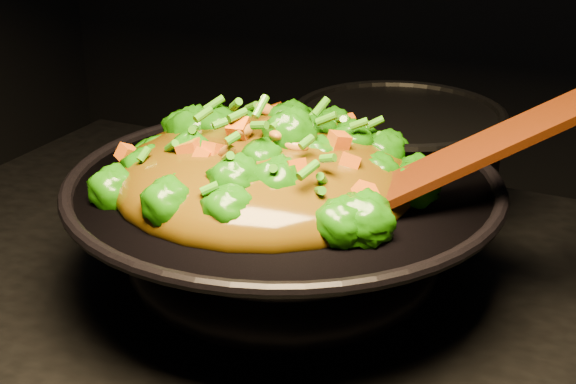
% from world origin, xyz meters
% --- Properties ---
extents(wok, '(0.51, 0.51, 0.11)m').
position_xyz_m(wok, '(-0.11, 0.10, 0.96)').
color(wok, black).
rests_on(wok, stovetop).
extents(stir_fry, '(0.31, 0.31, 0.10)m').
position_xyz_m(stir_fry, '(-0.12, 0.09, 1.06)').
color(stir_fry, '#1A6106').
rests_on(stir_fry, wok).
extents(spatula, '(0.26, 0.20, 0.12)m').
position_xyz_m(spatula, '(0.07, 0.13, 1.06)').
color(spatula, '#361304').
rests_on(spatula, wok).
extents(back_pot, '(0.29, 0.29, 0.13)m').
position_xyz_m(back_pot, '(-0.06, 0.31, 0.97)').
color(back_pot, black).
rests_on(back_pot, stovetop).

